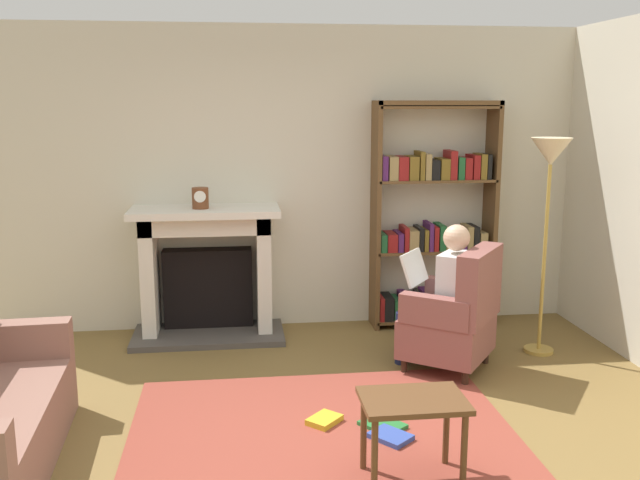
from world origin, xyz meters
TOP-DOWN VIEW (x-y plane):
  - ground at (0.00, 0.00)m, footprint 14.00×14.00m
  - back_wall at (0.00, 2.55)m, footprint 5.60×0.10m
  - area_rug at (0.00, 0.30)m, footprint 2.40×1.80m
  - fireplace at (-0.76, 2.30)m, footprint 1.31×0.64m
  - mantel_clock at (-0.80, 2.20)m, footprint 0.14×0.14m
  - bookshelf at (1.27, 2.33)m, footprint 1.11×0.32m
  - armchair_reading at (1.15, 1.20)m, footprint 0.88×0.88m
  - seated_reader at (1.05, 1.27)m, footprint 0.59×0.56m
  - side_table at (0.41, -0.34)m, footprint 0.56×0.39m
  - scattered_books at (0.28, 0.27)m, footprint 0.65×0.54m
  - floor_lamp at (1.96, 1.50)m, footprint 0.32×0.32m

SIDE VIEW (x-z plane):
  - ground at x=0.00m, z-range 0.00..0.00m
  - area_rug at x=0.00m, z-range 0.00..0.01m
  - scattered_books at x=0.28m, z-range 0.01..0.05m
  - side_table at x=0.41m, z-range 0.16..0.65m
  - armchair_reading at x=1.15m, z-range -0.06..0.91m
  - fireplace at x=-0.76m, z-range 0.03..1.18m
  - seated_reader at x=1.05m, z-range 0.05..1.19m
  - bookshelf at x=1.27m, z-range -0.07..1.98m
  - mantel_clock at x=-0.80m, z-range 1.15..1.33m
  - back_wall at x=0.00m, z-range 0.00..2.70m
  - floor_lamp at x=1.96m, z-range 0.61..2.38m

